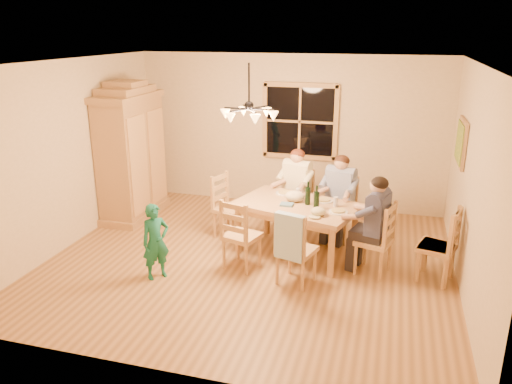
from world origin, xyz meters
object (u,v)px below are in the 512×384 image
(chair_end_right, at_px, (373,252))
(wine_bottle_a, at_px, (308,193))
(chair_end_left, at_px, (230,218))
(dining_table, at_px, (297,210))
(wine_bottle_b, at_px, (317,197))
(child, at_px, (156,242))
(chair_spare_front, at_px, (435,258))
(armoire, at_px, (132,156))
(adult_plaid_man, at_px, (340,187))
(chair_far_right, at_px, (338,221))
(chair_spare_back, at_px, (435,258))
(chair_far_left, at_px, (296,212))
(chandelier, at_px, (249,113))
(chair_near_right, at_px, (296,261))
(chair_near_left, at_px, (242,246))
(adult_woman, at_px, (297,180))
(adult_slate_man, at_px, (376,213))

(chair_end_right, distance_m, wine_bottle_a, 1.18)
(chair_end_left, bearing_deg, chair_end_right, 90.00)
(dining_table, relative_size, chair_end_right, 1.89)
(wine_bottle_b, bearing_deg, chair_end_right, -12.74)
(child, height_order, chair_spare_front, child)
(chair_end_left, bearing_deg, child, -1.39)
(armoire, bearing_deg, wine_bottle_b, -15.64)
(chair_end_left, height_order, wine_bottle_b, wine_bottle_b)
(chair_end_right, relative_size, adult_plaid_man, 1.13)
(chair_far_right, relative_size, chair_end_right, 1.00)
(armoire, xyz_separation_m, child, (1.40, -1.99, -0.55))
(wine_bottle_a, bearing_deg, chair_spare_back, -10.68)
(armoire, distance_m, chair_far_left, 2.91)
(chandelier, bearing_deg, chair_end_right, 3.42)
(chair_far_right, xyz_separation_m, chair_spare_front, (1.35, -0.96, 0.00))
(chair_near_right, relative_size, wine_bottle_a, 3.00)
(chair_far_left, bearing_deg, chair_far_right, -180.00)
(dining_table, xyz_separation_m, chair_near_right, (0.18, -0.87, -0.35))
(child, bearing_deg, wine_bottle_b, -18.81)
(chair_spare_back, bearing_deg, chair_near_left, 116.78)
(chair_far_left, height_order, chair_end_left, same)
(dining_table, xyz_separation_m, wine_bottle_a, (0.15, 0.01, 0.27))
(chair_far_left, relative_size, chair_end_right, 1.00)
(dining_table, relative_size, wine_bottle_b, 5.67)
(wine_bottle_a, distance_m, chair_spare_front, 1.86)
(chair_far_left, relative_size, adult_woman, 1.13)
(adult_slate_man, bearing_deg, chair_end_right, 0.00)
(chair_near_right, height_order, chair_spare_front, same)
(adult_plaid_man, bearing_deg, chair_far_left, -0.00)
(wine_bottle_a, xyz_separation_m, wine_bottle_b, (0.14, -0.15, 0.00))
(chair_near_left, bearing_deg, armoire, 165.66)
(chair_far_left, distance_m, chair_end_left, 1.07)
(armoire, distance_m, chair_near_left, 2.86)
(armoire, distance_m, adult_woman, 2.82)
(adult_slate_man, relative_size, wine_bottle_b, 2.65)
(chair_end_right, distance_m, chair_spare_front, 0.78)
(chair_spare_front, bearing_deg, chair_far_left, 73.35)
(chandelier, distance_m, chair_end_right, 2.44)
(wine_bottle_a, bearing_deg, adult_woman, 110.93)
(chair_far_left, xyz_separation_m, chair_end_left, (-0.92, -0.54, 0.00))
(chair_end_right, bearing_deg, adult_woman, 63.43)
(chair_far_right, bearing_deg, chair_spare_front, 161.10)
(adult_plaid_man, relative_size, chair_spare_front, 0.88)
(chair_far_right, xyz_separation_m, child, (-2.12, -1.87, 0.20))
(adult_plaid_man, distance_m, wine_bottle_b, 0.84)
(chair_end_left, xyz_separation_m, adult_woman, (0.92, 0.54, 0.54))
(chair_far_right, height_order, chair_spare_back, same)
(chair_spare_front, bearing_deg, wine_bottle_a, 92.82)
(chair_near_left, xyz_separation_m, child, (-0.98, -0.58, 0.20))
(chair_spare_back, bearing_deg, wine_bottle_a, 98.94)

